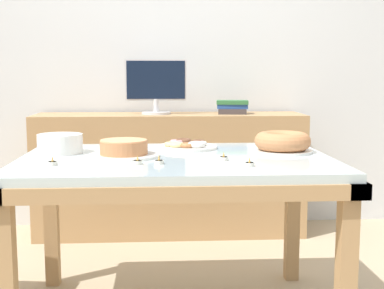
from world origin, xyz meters
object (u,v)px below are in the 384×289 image
object	(u,v)px
pastry_platter	(186,145)
tealight_left_edge	(138,162)
tealight_near_cakes	(53,163)
book_stack	(232,107)
cake_golden_bundt	(282,142)
cake_chocolate_round	(124,149)
tealight_near_front	(224,158)
computer_monitor	(156,87)
tealight_right_edge	(250,164)
plate_stack	(60,144)
tealight_centre	(159,162)

from	to	relation	value
pastry_platter	tealight_left_edge	bearing A→B (deg)	-116.09
pastry_platter	tealight_near_cakes	world-z (taller)	pastry_platter
book_stack	cake_golden_bundt	distance (m)	1.24
cake_chocolate_round	tealight_near_front	xyz separation A→B (m)	(0.43, -0.13, -0.02)
computer_monitor	tealight_right_edge	xyz separation A→B (m)	(0.38, -1.61, -0.27)
plate_stack	tealight_left_edge	size ratio (longest dim) A/B	5.25
tealight_centre	pastry_platter	bearing A→B (deg)	73.38
computer_monitor	cake_golden_bundt	size ratio (longest dim) A/B	1.49
tealight_near_front	cake_golden_bundt	bearing A→B (deg)	35.81
computer_monitor	pastry_platter	xyz separation A→B (m)	(0.16, -1.07, -0.27)
tealight_left_edge	tealight_right_edge	size ratio (longest dim) A/B	1.00
computer_monitor	tealight_right_edge	world-z (taller)	computer_monitor
cake_chocolate_round	tealight_left_edge	size ratio (longest dim) A/B	7.94
cake_golden_bundt	tealight_centre	xyz separation A→B (m)	(-0.58, -0.30, -0.04)
book_stack	tealight_centre	distance (m)	1.62
cake_golden_bundt	computer_monitor	bearing A→B (deg)	116.05
cake_golden_bundt	plate_stack	world-z (taller)	cake_golden_bundt
cake_chocolate_round	plate_stack	size ratio (longest dim) A/B	1.51
book_stack	tealight_near_front	size ratio (longest dim) A/B	5.88
book_stack	tealight_left_edge	world-z (taller)	book_stack
book_stack	cake_golden_bundt	xyz separation A→B (m)	(0.07, -1.23, -0.09)
computer_monitor	cake_chocolate_round	distance (m)	1.36
cake_chocolate_round	cake_golden_bundt	size ratio (longest dim) A/B	1.12
cake_golden_bundt	pastry_platter	bearing A→B (deg)	160.19
tealight_right_edge	tealight_near_cakes	xyz separation A→B (m)	(-0.80, 0.07, 0.00)
book_stack	plate_stack	bearing A→B (deg)	-129.17
pastry_platter	tealight_right_edge	bearing A→B (deg)	-67.09
computer_monitor	cake_golden_bundt	bearing A→B (deg)	-63.95
plate_stack	computer_monitor	bearing A→B (deg)	69.66
plate_stack	tealight_right_edge	world-z (taller)	plate_stack
cake_golden_bundt	tealight_near_front	world-z (taller)	cake_golden_bundt
tealight_centre	tealight_near_front	xyz separation A→B (m)	(0.28, 0.08, 0.00)
pastry_platter	tealight_near_cakes	size ratio (longest dim) A/B	7.67
cake_golden_bundt	tealight_near_front	xyz separation A→B (m)	(-0.31, -0.22, -0.04)
tealight_right_edge	tealight_near_cakes	bearing A→B (deg)	174.71
plate_stack	tealight_near_cakes	world-z (taller)	plate_stack
book_stack	pastry_platter	size ratio (longest dim) A/B	0.77
cake_chocolate_round	tealight_centre	bearing A→B (deg)	-52.30
tealight_centre	tealight_near_cakes	bearing A→B (deg)	-179.50
computer_monitor	tealight_near_front	bearing A→B (deg)	-78.47
tealight_right_edge	tealight_centre	bearing A→B (deg)	167.98
tealight_right_edge	tealight_near_cakes	world-z (taller)	same
book_stack	cake_chocolate_round	xyz separation A→B (m)	(-0.67, -1.33, -0.11)
tealight_centre	tealight_right_edge	bearing A→B (deg)	-12.02
pastry_platter	book_stack	bearing A→B (deg)	70.73
tealight_right_edge	plate_stack	bearing A→B (deg)	153.39
pastry_platter	tealight_near_cakes	distance (m)	0.73
computer_monitor	cake_chocolate_round	world-z (taller)	computer_monitor
cake_chocolate_round	tealight_right_edge	distance (m)	0.59
tealight_near_cakes	cake_chocolate_round	bearing A→B (deg)	36.92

